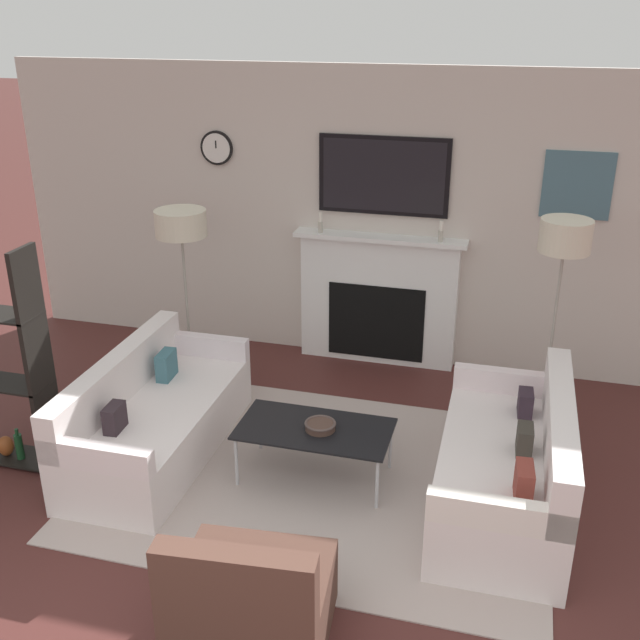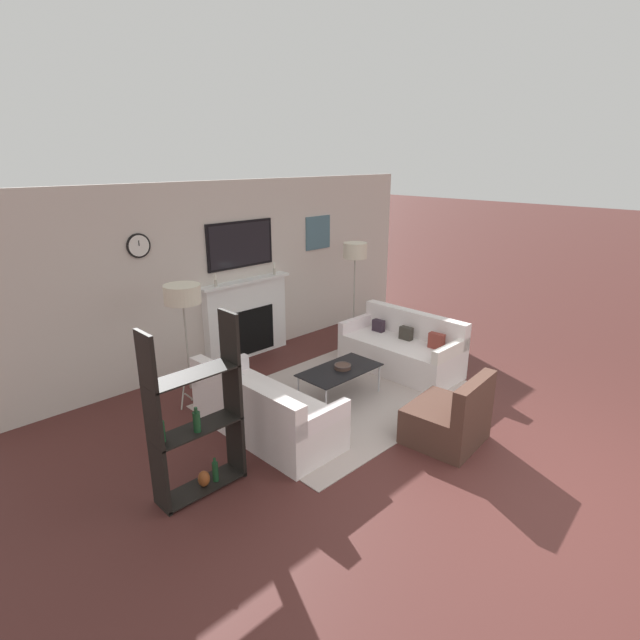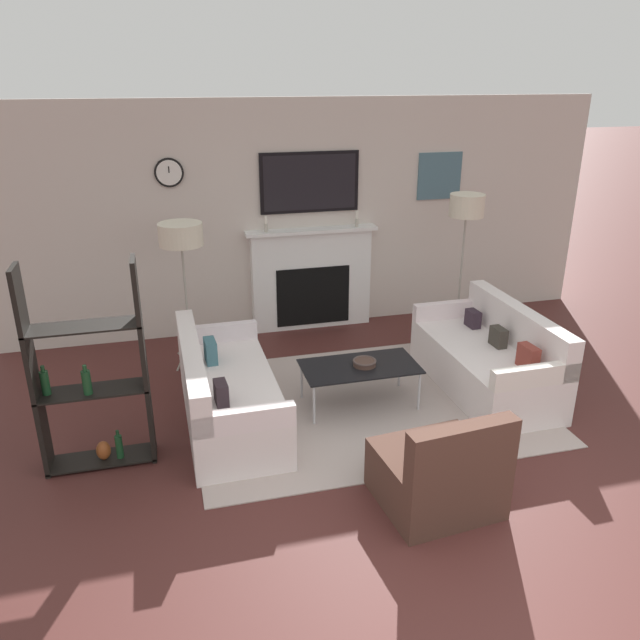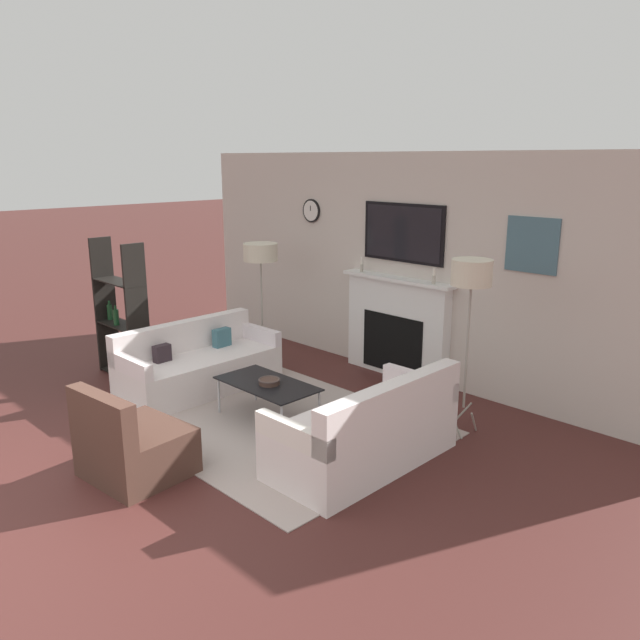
{
  "view_description": "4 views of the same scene",
  "coord_description": "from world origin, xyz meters",
  "px_view_note": "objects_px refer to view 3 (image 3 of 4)",
  "views": [
    {
      "loc": [
        1.2,
        -1.6,
        3.15
      ],
      "look_at": [
        -0.19,
        3.44,
        0.95
      ],
      "focal_mm": 42.0,
      "sensor_mm": 36.0,
      "label": 1
    },
    {
      "loc": [
        -4.37,
        -1.24,
        3.01
      ],
      "look_at": [
        -0.14,
        3.04,
        1.04
      ],
      "focal_mm": 28.0,
      "sensor_mm": 36.0,
      "label": 2
    },
    {
      "loc": [
        -1.72,
        -2.19,
        2.95
      ],
      "look_at": [
        -0.34,
        3.1,
        0.77
      ],
      "focal_mm": 35.0,
      "sensor_mm": 36.0,
      "label": 3
    },
    {
      "loc": [
        4.58,
        -1.04,
        2.62
      ],
      "look_at": [
        0.02,
        3.48,
        0.95
      ],
      "focal_mm": 35.0,
      "sensor_mm": 36.0,
      "label": 4
    }
  ],
  "objects_px": {
    "couch_left": "(225,394)",
    "coffee_table": "(360,368)",
    "floor_lamp_right": "(467,208)",
    "shelf_unit": "(91,379)",
    "couch_right": "(489,361)",
    "decorative_bowl": "(365,362)",
    "armchair": "(439,474)",
    "floor_lamp_left": "(181,236)"
  },
  "relations": [
    {
      "from": "couch_left",
      "to": "coffee_table",
      "type": "height_order",
      "value": "couch_left"
    },
    {
      "from": "couch_left",
      "to": "floor_lamp_right",
      "type": "height_order",
      "value": "floor_lamp_right"
    },
    {
      "from": "shelf_unit",
      "to": "couch_right",
      "type": "bearing_deg",
      "value": 5.82
    },
    {
      "from": "couch_left",
      "to": "decorative_bowl",
      "type": "relative_size",
      "value": 8.32
    },
    {
      "from": "coffee_table",
      "to": "shelf_unit",
      "type": "xyz_separation_m",
      "value": [
        -2.31,
        -0.37,
        0.37
      ]
    },
    {
      "from": "couch_right",
      "to": "coffee_table",
      "type": "distance_m",
      "value": 1.35
    },
    {
      "from": "decorative_bowl",
      "to": "floor_lamp_right",
      "type": "height_order",
      "value": "floor_lamp_right"
    },
    {
      "from": "coffee_table",
      "to": "shelf_unit",
      "type": "bearing_deg",
      "value": -170.84
    },
    {
      "from": "decorative_bowl",
      "to": "floor_lamp_right",
      "type": "xyz_separation_m",
      "value": [
        1.53,
        1.18,
        1.13
      ]
    },
    {
      "from": "armchair",
      "to": "coffee_table",
      "type": "bearing_deg",
      "value": 93.4
    },
    {
      "from": "armchair",
      "to": "shelf_unit",
      "type": "xyz_separation_m",
      "value": [
        -2.4,
        1.19,
        0.48
      ]
    },
    {
      "from": "armchair",
      "to": "floor_lamp_left",
      "type": "bearing_deg",
      "value": 120.11
    },
    {
      "from": "couch_left",
      "to": "decorative_bowl",
      "type": "xyz_separation_m",
      "value": [
        1.3,
        -0.01,
        0.16
      ]
    },
    {
      "from": "armchair",
      "to": "coffee_table",
      "type": "relative_size",
      "value": 0.8
    },
    {
      "from": "couch_right",
      "to": "shelf_unit",
      "type": "xyz_separation_m",
      "value": [
        -3.65,
        -0.37,
        0.45
      ]
    },
    {
      "from": "coffee_table",
      "to": "shelf_unit",
      "type": "distance_m",
      "value": 2.37
    },
    {
      "from": "couch_left",
      "to": "floor_lamp_right",
      "type": "bearing_deg",
      "value": 22.44
    },
    {
      "from": "couch_right",
      "to": "decorative_bowl",
      "type": "height_order",
      "value": "couch_right"
    },
    {
      "from": "couch_right",
      "to": "floor_lamp_left",
      "type": "distance_m",
      "value": 3.27
    },
    {
      "from": "armchair",
      "to": "decorative_bowl",
      "type": "xyz_separation_m",
      "value": [
        -0.05,
        1.55,
        0.17
      ]
    },
    {
      "from": "floor_lamp_right",
      "to": "shelf_unit",
      "type": "xyz_separation_m",
      "value": [
        -3.88,
        -1.54,
        -0.82
      ]
    },
    {
      "from": "armchair",
      "to": "decorative_bowl",
      "type": "relative_size",
      "value": 3.88
    },
    {
      "from": "couch_left",
      "to": "coffee_table",
      "type": "xyz_separation_m",
      "value": [
        1.25,
        -0.0,
        0.1
      ]
    },
    {
      "from": "decorative_bowl",
      "to": "floor_lamp_right",
      "type": "bearing_deg",
      "value": 37.52
    },
    {
      "from": "armchair",
      "to": "couch_left",
      "type": "bearing_deg",
      "value": 130.79
    },
    {
      "from": "couch_right",
      "to": "floor_lamp_right",
      "type": "height_order",
      "value": "floor_lamp_right"
    },
    {
      "from": "decorative_bowl",
      "to": "floor_lamp_right",
      "type": "relative_size",
      "value": 0.13
    },
    {
      "from": "floor_lamp_left",
      "to": "shelf_unit",
      "type": "bearing_deg",
      "value": -117.89
    },
    {
      "from": "floor_lamp_left",
      "to": "shelf_unit",
      "type": "relative_size",
      "value": 0.94
    },
    {
      "from": "couch_left",
      "to": "shelf_unit",
      "type": "distance_m",
      "value": 1.21
    },
    {
      "from": "couch_left",
      "to": "armchair",
      "type": "height_order",
      "value": "armchair"
    },
    {
      "from": "couch_right",
      "to": "shelf_unit",
      "type": "height_order",
      "value": "shelf_unit"
    },
    {
      "from": "armchair",
      "to": "floor_lamp_left",
      "type": "xyz_separation_m",
      "value": [
        -1.58,
        2.73,
        1.18
      ]
    },
    {
      "from": "floor_lamp_left",
      "to": "shelf_unit",
      "type": "xyz_separation_m",
      "value": [
        -0.82,
        -1.54,
        -0.7
      ]
    },
    {
      "from": "coffee_table",
      "to": "couch_right",
      "type": "bearing_deg",
      "value": -0.0
    },
    {
      "from": "floor_lamp_left",
      "to": "couch_right",
      "type": "bearing_deg",
      "value": -22.44
    },
    {
      "from": "coffee_table",
      "to": "decorative_bowl",
      "type": "distance_m",
      "value": 0.07
    },
    {
      "from": "couch_left",
      "to": "coffee_table",
      "type": "distance_m",
      "value": 1.26
    },
    {
      "from": "armchair",
      "to": "decorative_bowl",
      "type": "bearing_deg",
      "value": 91.82
    },
    {
      "from": "couch_right",
      "to": "floor_lamp_right",
      "type": "distance_m",
      "value": 1.74
    },
    {
      "from": "floor_lamp_right",
      "to": "shelf_unit",
      "type": "height_order",
      "value": "floor_lamp_right"
    },
    {
      "from": "decorative_bowl",
      "to": "floor_lamp_left",
      "type": "xyz_separation_m",
      "value": [
        -1.53,
        1.18,
        1.01
      ]
    }
  ]
}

